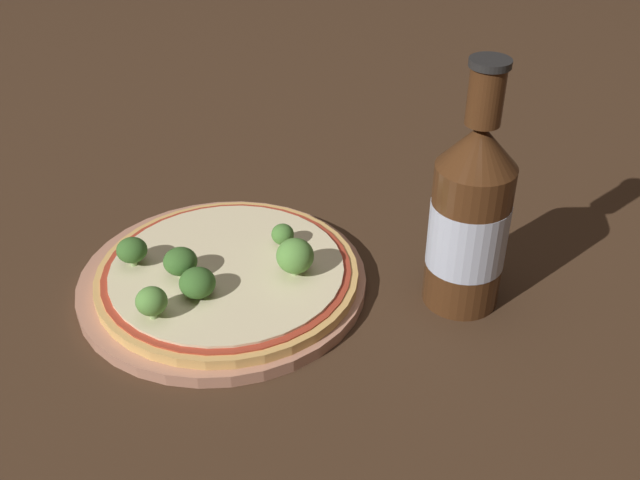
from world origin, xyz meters
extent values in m
plane|color=#3D2819|center=(0.00, 0.00, 0.00)|extent=(3.00, 3.00, 0.00)
cylinder|color=tan|center=(0.00, -0.01, 0.01)|extent=(0.28, 0.28, 0.01)
cylinder|color=tan|center=(0.01, -0.01, 0.02)|extent=(0.25, 0.25, 0.01)
cylinder|color=#A83823|center=(0.01, -0.01, 0.02)|extent=(0.24, 0.24, 0.00)
cylinder|color=beige|center=(0.01, -0.01, 0.02)|extent=(0.22, 0.22, 0.00)
cylinder|color=#89A866|center=(0.07, 0.02, 0.03)|extent=(0.01, 0.01, 0.01)
ellipsoid|color=#568E3D|center=(0.07, 0.02, 0.05)|extent=(0.04, 0.04, 0.03)
cylinder|color=#89A866|center=(0.02, -0.05, 0.03)|extent=(0.01, 0.01, 0.01)
ellipsoid|color=#386628|center=(0.02, -0.05, 0.04)|extent=(0.03, 0.03, 0.03)
cylinder|color=#89A866|center=(0.03, 0.05, 0.03)|extent=(0.01, 0.01, 0.01)
ellipsoid|color=#477A33|center=(0.03, 0.05, 0.04)|extent=(0.02, 0.02, 0.02)
cylinder|color=#89A866|center=(-0.02, -0.04, 0.03)|extent=(0.01, 0.01, 0.01)
ellipsoid|color=#386628|center=(-0.02, -0.04, 0.04)|extent=(0.03, 0.03, 0.02)
cylinder|color=#89A866|center=(-0.07, -0.06, 0.03)|extent=(0.01, 0.01, 0.01)
ellipsoid|color=#386628|center=(-0.07, -0.06, 0.04)|extent=(0.03, 0.03, 0.02)
cylinder|color=#89A866|center=(0.01, -0.10, 0.03)|extent=(0.01, 0.01, 0.01)
ellipsoid|color=#568E3D|center=(0.01, -0.10, 0.04)|extent=(0.03, 0.03, 0.03)
cylinder|color=#472814|center=(0.19, 0.11, 0.07)|extent=(0.07, 0.07, 0.14)
cylinder|color=#B2BCD1|center=(0.19, 0.11, 0.07)|extent=(0.07, 0.07, 0.06)
cone|color=#472814|center=(0.19, 0.11, 0.16)|extent=(0.07, 0.07, 0.04)
cylinder|color=#472814|center=(0.19, 0.11, 0.21)|extent=(0.03, 0.03, 0.05)
cylinder|color=black|center=(0.19, 0.11, 0.23)|extent=(0.03, 0.03, 0.01)
camera|label=1|loc=(0.42, -0.42, 0.45)|focal=42.00mm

